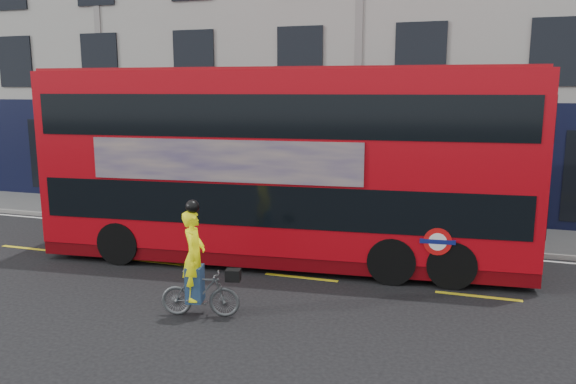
% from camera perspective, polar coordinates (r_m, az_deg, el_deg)
% --- Properties ---
extents(ground, '(120.00, 120.00, 0.00)m').
position_cam_1_polar(ground, '(12.15, -0.72, -10.89)').
color(ground, black).
rests_on(ground, ground).
extents(pavement, '(60.00, 3.00, 0.12)m').
position_cam_1_polar(pavement, '(18.13, 5.87, -3.53)').
color(pavement, slate).
rests_on(pavement, ground).
extents(kerb, '(60.00, 0.12, 0.13)m').
position_cam_1_polar(kerb, '(16.71, 4.79, -4.71)').
color(kerb, gray).
rests_on(kerb, ground).
extents(building_terrace, '(50.00, 10.07, 15.00)m').
position_cam_1_polar(building_terrace, '(24.14, 9.60, 17.61)').
color(building_terrace, '#A1A098').
rests_on(building_terrace, ground).
extents(road_edge_line, '(58.00, 0.10, 0.01)m').
position_cam_1_polar(road_edge_line, '(16.45, 4.54, -5.17)').
color(road_edge_line, silver).
rests_on(road_edge_line, ground).
extents(lane_dashes, '(58.00, 0.12, 0.01)m').
position_cam_1_polar(lane_dashes, '(13.49, 1.34, -8.67)').
color(lane_dashes, gold).
rests_on(lane_dashes, ground).
extents(bus, '(12.39, 3.86, 4.92)m').
position_cam_1_polar(bus, '(14.29, -0.45, 2.80)').
color(bus, '#AA060F').
rests_on(bus, ground).
extents(cyclist, '(1.63, 0.78, 2.34)m').
position_cam_1_polar(cyclist, '(11.20, -9.15, -8.49)').
color(cyclist, '#4F5355').
rests_on(cyclist, ground).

